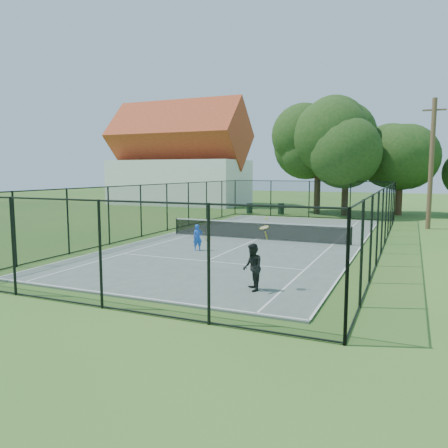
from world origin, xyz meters
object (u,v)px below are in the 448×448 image
at_px(trash_bin_left, 250,208).
at_px(player_blue, 198,238).
at_px(trash_bin_right, 281,209).
at_px(utility_pole, 431,163).
at_px(player_black, 253,267).
at_px(tennis_net, 257,230).

relative_size(trash_bin_left, player_blue, 0.75).
distance_m(trash_bin_right, utility_pole, 13.39).
relative_size(utility_pole, player_black, 3.68).
xyz_separation_m(tennis_net, trash_bin_right, (-2.81, 14.63, -0.08)).
height_order(trash_bin_right, player_blue, player_blue).
bearing_deg(tennis_net, player_black, -71.70).
xyz_separation_m(trash_bin_right, player_blue, (1.38, -18.95, 0.17)).
bearing_deg(trash_bin_right, tennis_net, -79.12).
bearing_deg(player_blue, trash_bin_right, 94.18).
height_order(tennis_net, trash_bin_right, tennis_net).
distance_m(tennis_net, player_blue, 4.54).
height_order(utility_pole, player_black, utility_pole).
relative_size(trash_bin_right, player_black, 0.43).
distance_m(utility_pole, player_blue, 17.13).
relative_size(utility_pole, player_blue, 6.85).
distance_m(tennis_net, trash_bin_right, 14.90).
xyz_separation_m(tennis_net, trash_bin_left, (-5.65, 14.36, -0.11)).
height_order(tennis_net, player_black, player_black).
distance_m(tennis_net, trash_bin_left, 15.43).
relative_size(trash_bin_left, player_black, 0.40).
distance_m(tennis_net, utility_pole, 13.07).
bearing_deg(player_blue, utility_pole, 52.62).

